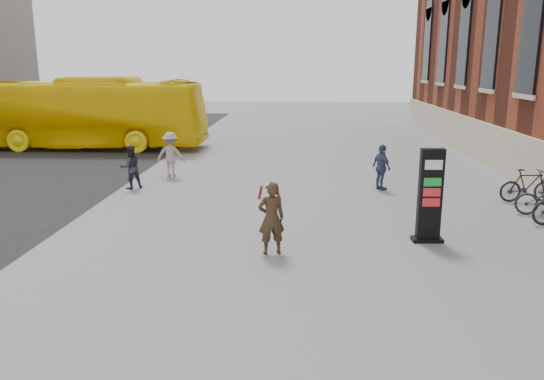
# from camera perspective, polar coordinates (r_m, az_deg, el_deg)

# --- Properties ---
(ground) EXTENTS (100.00, 100.00, 0.00)m
(ground) POSITION_cam_1_polar(r_m,az_deg,el_deg) (12.79, -3.29, -6.29)
(ground) COLOR #9E9EA3
(info_pylon) EXTENTS (0.76, 0.41, 2.34)m
(info_pylon) POSITION_cam_1_polar(r_m,az_deg,el_deg) (13.49, 16.63, -0.61)
(info_pylon) COLOR black
(info_pylon) RESTS_ON ground
(woman) EXTENTS (0.76, 0.72, 1.71)m
(woman) POSITION_cam_1_polar(r_m,az_deg,el_deg) (12.18, -0.08, -2.93)
(woman) COLOR #2F2012
(woman) RESTS_ON ground
(bus) EXTENTS (13.10, 3.16, 3.64)m
(bus) POSITION_cam_1_polar(r_m,az_deg,el_deg) (29.32, -20.19, 7.76)
(bus) COLOR yellow
(bus) RESTS_ON road
(pedestrian_a) EXTENTS (0.95, 0.92, 1.54)m
(pedestrian_a) POSITION_cam_1_polar(r_m,az_deg,el_deg) (19.26, -14.96, 2.40)
(pedestrian_a) COLOR #272731
(pedestrian_a) RESTS_ON ground
(pedestrian_b) EXTENTS (1.16, 0.72, 1.74)m
(pedestrian_b) POSITION_cam_1_polar(r_m,az_deg,el_deg) (21.01, -10.83, 3.78)
(pedestrian_b) COLOR gray
(pedestrian_b) RESTS_ON ground
(pedestrian_c) EXTENTS (0.78, 1.01, 1.60)m
(pedestrian_c) POSITION_cam_1_polar(r_m,az_deg,el_deg) (18.81, 11.71, 2.41)
(pedestrian_c) COLOR #3E4A67
(pedestrian_c) RESTS_ON ground
(bike_7) EXTENTS (1.83, 0.64, 1.08)m
(bike_7) POSITION_cam_1_polar(r_m,az_deg,el_deg) (18.66, 25.82, 0.43)
(bike_7) COLOR black
(bike_7) RESTS_ON ground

